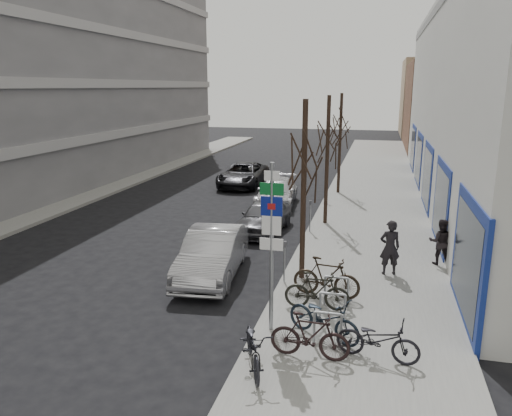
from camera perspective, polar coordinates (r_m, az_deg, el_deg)
The scene contains 25 objects.
ground at distance 13.11m, azimuth -8.86°, elevation -12.90°, with size 120.00×120.00×0.00m, color black.
sidewalk_east at distance 21.54m, azimuth 12.91°, elevation -2.15°, with size 5.00×70.00×0.15m, color slate.
sidewalk_west at distance 26.66m, azimuth -22.57°, elevation 0.17°, with size 3.00×70.00×0.15m, color slate.
brick_building_far at distance 51.46m, azimuth 23.65°, elevation 10.56°, with size 12.00×14.00×8.00m, color brown.
tan_building_far at distance 66.36m, azimuth 22.04°, elevation 11.60°, with size 13.00×12.00×9.00m, color #937A5B.
highway_sign_pole at distance 11.50m, azimuth 1.79°, elevation -3.38°, with size 0.55×0.10×4.20m.
bike_rack at distance 12.52m, azimuth 8.73°, elevation -10.89°, with size 0.66×2.26×0.83m.
tree_near at distance 14.51m, azimuth 5.57°, elevation 6.80°, with size 1.80×1.80×5.50m.
tree_mid at distance 20.93m, azimuth 8.24°, elevation 8.83°, with size 1.80×1.80×5.50m.
tree_far at distance 27.39m, azimuth 9.67°, elevation 9.91°, with size 1.80×1.80×5.50m.
meter_front at distance 14.83m, azimuth 3.27°, elevation -5.68°, with size 0.10×0.08×1.27m.
meter_mid at distance 20.04m, azimuth 6.21°, elevation -0.57°, with size 0.10×0.08×1.27m.
meter_back at distance 25.37m, azimuth 7.92°, elevation 2.41°, with size 0.10×0.08×1.27m.
bike_near_left at distance 10.59m, azimuth -0.29°, elevation -15.21°, with size 0.56×1.85×1.13m, color black.
bike_near_right at distance 11.02m, azimuth 6.17°, elevation -14.28°, with size 0.52×1.74×1.06m, color black.
bike_mid_curb at distance 11.85m, azimuth 7.78°, elevation -11.93°, with size 0.58×1.91×1.17m, color black.
bike_mid_inner at distance 13.25m, azimuth 6.99°, elevation -9.34°, with size 0.51×1.72×1.04m, color black.
bike_far_curb at distance 11.21m, azimuth 13.79°, elevation -14.04°, with size 0.54×1.77×1.08m, color black.
bike_far_inner at distance 14.01m, azimuth 8.05°, elevation -7.81°, with size 0.57×1.90×1.15m, color black.
parked_car_front at distance 15.72m, azimuth -5.02°, elevation -5.23°, with size 1.58×4.53×1.49m, color #AFAFB5.
parked_car_mid at distance 20.40m, azimuth 0.90°, elevation -0.97°, with size 1.56×3.88×1.32m, color #454549.
parked_car_back at distance 25.07m, azimuth 2.38°, elevation 1.80°, with size 1.85×4.55×1.32m, color #B1B0B6.
lane_car at distance 29.96m, azimuth -1.47°, elevation 3.84°, with size 2.31×5.00×1.39m, color black.
pedestrian_near at distance 15.94m, azimuth 15.05°, elevation -4.38°, with size 0.63×0.41×1.73m, color black.
pedestrian_far at distance 17.36m, azimuth 20.33°, elevation -3.62°, with size 0.57×0.39×1.54m, color black.
Camera 1 is at (4.70, -10.76, 5.84)m, focal length 35.00 mm.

